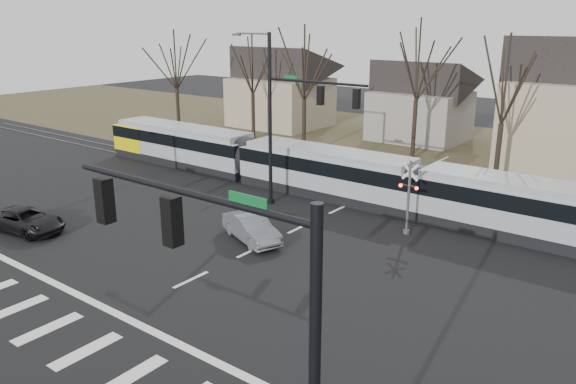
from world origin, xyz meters
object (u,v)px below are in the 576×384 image
Objects in this scene: sedan at (251,228)px; rail_crossing_signal at (408,200)px; suv at (26,220)px; tram at (325,170)px.

rail_crossing_signal reaches higher than sedan.
rail_crossing_signal is (16.34, 12.01, 1.25)m from suv.
suv is (-9.02, -15.22, -1.02)m from tram.
tram is 17.72m from suv.
tram is at bearing -40.14° from suv.
suv is at bearing 143.15° from sedan.
suv is at bearing -143.68° from rail_crossing_signal.
tram is 8.24× the size of suv.
tram reaches higher than suv.
sedan is at bearing -135.95° from rail_crossing_signal.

